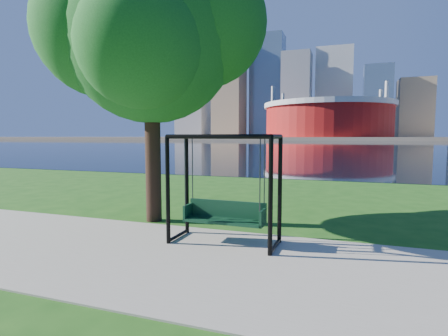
% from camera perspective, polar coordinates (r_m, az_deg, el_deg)
% --- Properties ---
extents(ground, '(900.00, 900.00, 0.00)m').
position_cam_1_polar(ground, '(6.65, 2.03, -14.14)').
color(ground, '#1E5114').
rests_on(ground, ground).
extents(path, '(120.00, 4.00, 0.03)m').
position_cam_1_polar(path, '(6.20, 0.61, -15.45)').
color(path, '#9E937F').
rests_on(path, ground).
extents(river, '(900.00, 180.00, 0.02)m').
position_cam_1_polar(river, '(108.03, 18.31, 3.71)').
color(river, black).
rests_on(river, ground).
extents(far_bank, '(900.00, 228.00, 2.00)m').
position_cam_1_polar(far_bank, '(312.00, 18.98, 4.63)').
color(far_bank, '#937F60').
rests_on(far_bank, ground).
extents(stadium, '(83.00, 83.00, 32.00)m').
position_cam_1_polar(stadium, '(241.59, 16.57, 7.77)').
color(stadium, maroon).
rests_on(stadium, far_bank).
extents(skyline, '(392.00, 66.00, 96.50)m').
position_cam_1_polar(skyline, '(327.19, 18.41, 10.78)').
color(skyline, gray).
rests_on(skyline, far_bank).
extents(swing, '(2.20, 0.98, 2.24)m').
position_cam_1_polar(swing, '(7.10, 0.10, -3.87)').
color(swing, black).
rests_on(swing, ground).
extents(park_tree, '(5.61, 5.07, 6.97)m').
position_cam_1_polar(park_tree, '(9.62, -11.97, 20.98)').
color(park_tree, black).
rests_on(park_tree, ground).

